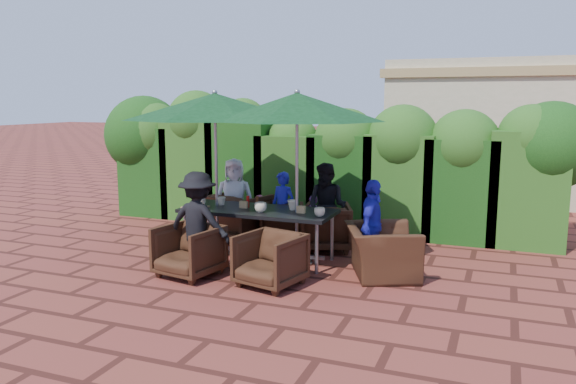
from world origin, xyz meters
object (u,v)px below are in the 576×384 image
(umbrella_right, at_px, (297,107))
(chair_far_right, at_px, (325,225))
(dining_table, at_px, (258,214))
(chair_far_mid, at_px, (287,220))
(chair_near_left, at_px, (189,248))
(chair_near_right, at_px, (270,257))
(chair_end_right, at_px, (382,243))
(chair_far_left, at_px, (240,214))
(umbrella_left, at_px, (215,107))

(umbrella_right, bearing_deg, chair_far_right, 81.48)
(dining_table, distance_m, chair_far_mid, 1.10)
(chair_far_mid, xyz_separation_m, chair_near_left, (-0.57, -2.12, 0.00))
(chair_near_right, xyz_separation_m, chair_end_right, (1.21, 0.93, 0.07))
(chair_far_mid, height_order, chair_far_right, chair_far_right)
(chair_far_left, height_order, chair_far_mid, chair_far_left)
(dining_table, distance_m, chair_near_right, 1.25)
(umbrella_right, height_order, chair_near_right, umbrella_right)
(chair_far_left, xyz_separation_m, chair_far_right, (1.51, -0.07, -0.04))
(chair_far_left, distance_m, chair_end_right, 2.82)
(chair_near_right, bearing_deg, chair_near_left, -165.19)
(chair_far_right, xyz_separation_m, chair_near_right, (-0.11, -1.91, -0.03))
(chair_far_left, relative_size, chair_far_right, 1.09)
(chair_end_right, bearing_deg, chair_near_right, 104.89)
(chair_near_left, height_order, chair_near_right, chair_near_left)
(chair_far_left, relative_size, chair_near_right, 1.16)
(chair_far_mid, bearing_deg, chair_far_right, 156.37)
(dining_table, bearing_deg, umbrella_left, 174.82)
(chair_far_mid, relative_size, chair_far_right, 0.95)
(dining_table, bearing_deg, chair_near_right, -58.80)
(chair_far_left, bearing_deg, chair_far_mid, -157.64)
(umbrella_right, bearing_deg, chair_near_right, -88.78)
(umbrella_right, xyz_separation_m, chair_end_right, (1.23, -0.08, -1.77))
(chair_far_right, bearing_deg, chair_end_right, 116.76)
(umbrella_right, relative_size, chair_near_left, 3.25)
(chair_far_left, distance_m, chair_far_right, 1.51)
(umbrella_left, xyz_separation_m, umbrella_right, (1.31, -0.09, -0.00))
(chair_far_right, relative_size, chair_near_left, 1.05)
(chair_far_left, height_order, chair_far_right, chair_far_left)
(chair_far_left, relative_size, chair_end_right, 0.85)
(chair_far_left, xyz_separation_m, chair_far_mid, (0.81, 0.11, -0.06))
(umbrella_left, bearing_deg, chair_far_left, 94.23)
(chair_far_mid, distance_m, chair_end_right, 2.15)
(chair_near_right, bearing_deg, dining_table, 135.01)
(chair_far_mid, bearing_deg, chair_far_left, -1.44)
(dining_table, xyz_separation_m, chair_far_mid, (0.04, 1.06, -0.30))
(chair_near_left, bearing_deg, chair_far_right, 67.48)
(chair_near_right, height_order, chair_end_right, chair_end_right)
(umbrella_right, xyz_separation_m, chair_near_right, (0.02, -1.01, -1.84))
(chair_far_mid, bearing_deg, dining_table, 78.96)
(dining_table, xyz_separation_m, chair_far_left, (-0.77, 0.95, -0.24))
(dining_table, bearing_deg, chair_far_left, 129.05)
(chair_far_right, height_order, chair_near_right, chair_far_right)
(umbrella_right, distance_m, chair_far_left, 2.45)
(umbrella_right, distance_m, chair_near_left, 2.39)
(chair_end_right, bearing_deg, chair_far_left, 45.33)
(umbrella_left, distance_m, chair_near_left, 2.16)
(chair_far_mid, bearing_deg, chair_near_right, 96.63)
(dining_table, xyz_separation_m, chair_near_left, (-0.53, -1.06, -0.30))
(umbrella_left, xyz_separation_m, chair_end_right, (2.54, -0.17, -1.77))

